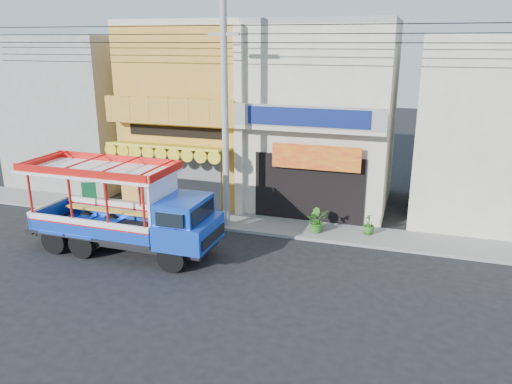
% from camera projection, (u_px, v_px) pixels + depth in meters
% --- Properties ---
extents(ground, '(90.00, 90.00, 0.00)m').
position_uv_depth(ground, '(220.00, 264.00, 17.14)').
color(ground, black).
rests_on(ground, ground).
extents(sidewalk, '(30.00, 2.00, 0.12)m').
position_uv_depth(sidewalk, '(256.00, 224.00, 20.76)').
color(sidewalk, slate).
rests_on(sidewalk, ground).
extents(shophouse_left, '(6.00, 7.50, 8.24)m').
position_uv_depth(shophouse_left, '(203.00, 110.00, 24.37)').
color(shophouse_left, '#AE8A26').
rests_on(shophouse_left, ground).
extents(shophouse_right, '(6.00, 6.75, 8.24)m').
position_uv_depth(shophouse_right, '(324.00, 116.00, 22.60)').
color(shophouse_right, '#B8A997').
rests_on(shophouse_right, ground).
extents(party_pilaster, '(0.35, 0.30, 8.00)m').
position_uv_depth(party_pilaster, '(239.00, 125.00, 20.68)').
color(party_pilaster, '#B8A997').
rests_on(party_pilaster, ground).
extents(filler_building_left, '(6.00, 6.00, 7.60)m').
position_uv_depth(filler_building_left, '(83.00, 110.00, 26.56)').
color(filler_building_left, gray).
rests_on(filler_building_left, ground).
extents(filler_building_right, '(6.00, 6.00, 7.60)m').
position_uv_depth(filler_building_right, '(492.00, 131.00, 20.65)').
color(filler_building_right, '#B8A997').
rests_on(filler_building_right, ground).
extents(utility_pole, '(28.00, 0.26, 9.00)m').
position_uv_depth(utility_pole, '(229.00, 105.00, 18.93)').
color(utility_pole, gray).
rests_on(utility_pole, ground).
extents(songthaew_truck, '(7.09, 2.47, 3.30)m').
position_uv_depth(songthaew_truck, '(135.00, 212.00, 17.58)').
color(songthaew_truck, black).
rests_on(songthaew_truck, ground).
extents(green_sign, '(0.62, 0.48, 0.98)m').
position_uv_depth(green_sign, '(89.00, 194.00, 23.13)').
color(green_sign, black).
rests_on(green_sign, sidewalk).
extents(potted_plant_a, '(1.05, 1.08, 0.92)m').
position_uv_depth(potted_plant_a, '(317.00, 221.00, 19.60)').
color(potted_plant_a, '#2B651D').
rests_on(potted_plant_a, sidewalk).
extents(potted_plant_b, '(0.53, 0.60, 0.91)m').
position_uv_depth(potted_plant_b, '(314.00, 219.00, 19.80)').
color(potted_plant_b, '#2B651D').
rests_on(potted_plant_b, sidewalk).
extents(potted_plant_c, '(0.55, 0.55, 0.84)m').
position_uv_depth(potted_plant_c, '(369.00, 224.00, 19.39)').
color(potted_plant_c, '#2B651D').
rests_on(potted_plant_c, sidewalk).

